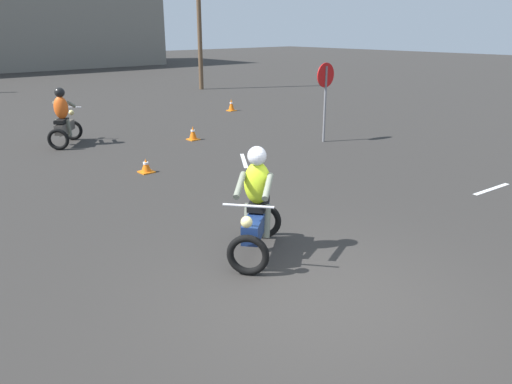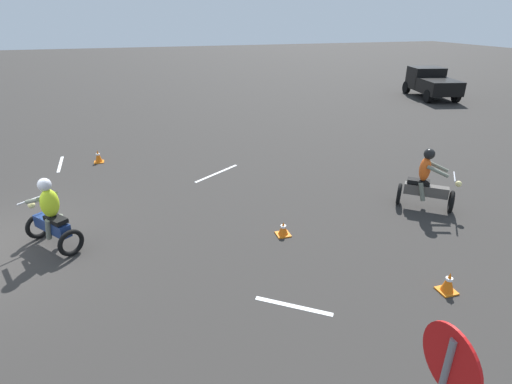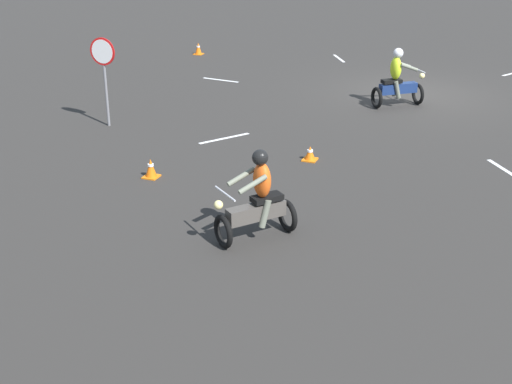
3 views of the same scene
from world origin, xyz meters
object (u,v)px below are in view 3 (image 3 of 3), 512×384
motorcycle_rider_foreground (398,81)px  traffic_cone_far_right (310,154)px  traffic_cone_near_left (198,49)px  traffic_cone_mid_left (151,169)px  motorcycle_rider_background (258,201)px  stop_sign (104,64)px

motorcycle_rider_foreground → traffic_cone_far_right: (1.00, 5.05, -0.57)m
traffic_cone_near_left → traffic_cone_mid_left: (-4.27, 11.42, -0.01)m
traffic_cone_near_left → traffic_cone_far_right: size_ratio=1.30×
traffic_cone_near_left → traffic_cone_far_right: bearing=127.8°
motorcycle_rider_background → traffic_cone_far_right: 4.14m
traffic_cone_mid_left → traffic_cone_far_right: bearing=-142.3°
traffic_cone_mid_left → traffic_cone_far_right: 3.63m
motorcycle_rider_foreground → stop_sign: size_ratio=0.72×
traffic_cone_mid_left → traffic_cone_far_right: (-2.88, -2.22, -0.04)m
traffic_cone_near_left → traffic_cone_far_right: 11.65m
motorcycle_rider_foreground → traffic_cone_near_left: bearing=-155.6°
stop_sign → traffic_cone_near_left: 8.89m
motorcycle_rider_background → traffic_cone_mid_left: size_ratio=3.94×
motorcycle_rider_background → traffic_cone_mid_left: motorcycle_rider_background is taller
motorcycle_rider_foreground → motorcycle_rider_background: size_ratio=1.00×
motorcycle_rider_foreground → motorcycle_rider_background: same height
traffic_cone_mid_left → traffic_cone_far_right: size_ratio=1.25×
stop_sign → traffic_cone_mid_left: size_ratio=5.47×
stop_sign → traffic_cone_near_left: bearing=-80.2°
traffic_cone_mid_left → stop_sign: bearing=-45.0°
motorcycle_rider_foreground → stop_sign: 8.08m
motorcycle_rider_background → traffic_cone_near_left: bearing=-21.7°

